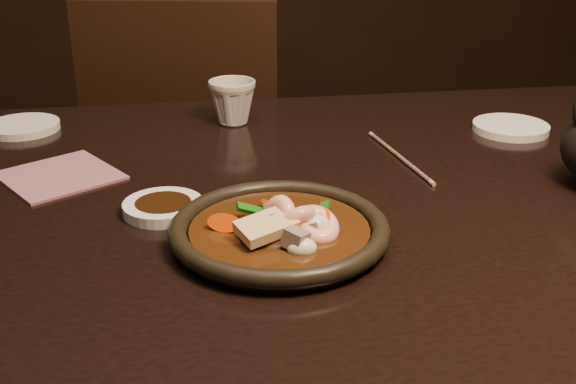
{
  "coord_description": "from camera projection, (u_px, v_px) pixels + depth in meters",
  "views": [
    {
      "loc": [
        -0.24,
        -0.9,
        1.14
      ],
      "look_at": [
        -0.13,
        -0.12,
        0.8
      ],
      "focal_mm": 45.0,
      "sensor_mm": 36.0,
      "label": 1
    }
  ],
  "objects": [
    {
      "name": "saucer_right",
      "position": [
        511.0,
        127.0,
        1.22
      ],
      "size": [
        0.13,
        0.13,
        0.01
      ],
      "primitive_type": "cylinder",
      "color": "white",
      "rests_on": "table"
    },
    {
      "name": "table",
      "position": [
        361.0,
        234.0,
        1.03
      ],
      "size": [
        1.6,
        0.9,
        0.75
      ],
      "color": "black",
      "rests_on": "floor"
    },
    {
      "name": "chopsticks",
      "position": [
        399.0,
        157.0,
        1.1
      ],
      "size": [
        0.04,
        0.23,
        0.01
      ],
      "rotation": [
        0.0,
        0.0,
        0.14
      ],
      "color": "tan",
      "rests_on": "table"
    },
    {
      "name": "tea_cup",
      "position": [
        232.0,
        101.0,
        1.24
      ],
      "size": [
        0.1,
        0.1,
        0.08
      ],
      "primitive_type": "imported",
      "rotation": [
        0.0,
        0.0,
        -0.37
      ],
      "color": "beige",
      "rests_on": "table"
    },
    {
      "name": "chair",
      "position": [
        194.0,
        174.0,
        1.7
      ],
      "size": [
        0.51,
        0.51,
        0.92
      ],
      "rotation": [
        0.0,
        0.0,
        2.94
      ],
      "color": "black",
      "rests_on": "floor"
    },
    {
      "name": "napkin",
      "position": [
        60.0,
        176.0,
        1.03
      ],
      "size": [
        0.2,
        0.2,
        0.0
      ],
      "primitive_type": "cube",
      "rotation": [
        0.0,
        0.0,
        0.56
      ],
      "color": "#945B67",
      "rests_on": "table"
    },
    {
      "name": "soy_dish",
      "position": [
        163.0,
        207.0,
        0.92
      ],
      "size": [
        0.1,
        0.1,
        0.01
      ],
      "primitive_type": "cylinder",
      "color": "white",
      "rests_on": "table"
    },
    {
      "name": "saucer_left",
      "position": [
        23.0,
        127.0,
        1.22
      ],
      "size": [
        0.12,
        0.12,
        0.01
      ],
      "primitive_type": "cylinder",
      "color": "white",
      "rests_on": "table"
    },
    {
      "name": "stirfry",
      "position": [
        284.0,
        227.0,
        0.84
      ],
      "size": [
        0.16,
        0.15,
        0.06
      ],
      "color": "#321A09",
      "rests_on": "plate"
    },
    {
      "name": "plate",
      "position": [
        280.0,
        231.0,
        0.84
      ],
      "size": [
        0.26,
        0.26,
        0.03
      ],
      "color": "black",
      "rests_on": "table"
    }
  ]
}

